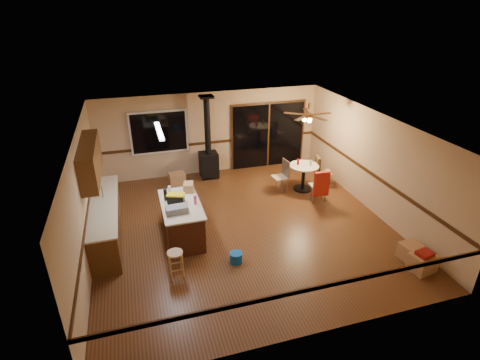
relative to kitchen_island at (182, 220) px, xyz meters
name	(u,v)px	position (x,y,z in m)	size (l,w,h in m)	color
floor	(243,227)	(1.50, 0.00, -0.45)	(7.00, 7.00, 0.00)	#532E17
ceiling	(244,126)	(1.50, 0.00, 2.15)	(7.00, 7.00, 0.00)	silver
wall_back	(211,133)	(1.50, 3.50, 0.85)	(7.00, 7.00, 0.00)	tan
wall_front	(311,275)	(1.50, -3.50, 0.85)	(7.00, 7.00, 0.00)	tan
wall_left	(84,200)	(-2.00, 0.00, 0.85)	(7.00, 7.00, 0.00)	tan
wall_right	(374,163)	(5.00, 0.00, 0.85)	(7.00, 7.00, 0.00)	tan
chair_rail	(244,191)	(1.50, 0.00, 0.55)	(7.00, 7.00, 0.08)	#371F0D
window	(159,132)	(-0.10, 3.45, 1.05)	(1.72, 0.10, 1.32)	black
sliding_door	(268,136)	(3.40, 3.45, 0.60)	(2.52, 0.10, 2.10)	black
lower_cabinets	(106,221)	(-1.70, 0.50, -0.02)	(0.60, 3.00, 0.86)	#583416
countertop	(103,204)	(-1.70, 0.50, 0.43)	(0.64, 3.04, 0.04)	beige
upper_cabinets	(90,160)	(-1.83, 0.70, 1.45)	(0.35, 2.00, 0.80)	#583416
kitchen_island	(182,220)	(0.00, 0.00, 0.00)	(0.88, 1.68, 0.90)	#3F1C0F
wood_stove	(209,156)	(1.30, 3.05, 0.28)	(0.55, 0.50, 2.52)	black
ceiling_fan	(308,117)	(3.77, 1.44, 1.76)	(0.24, 0.24, 0.55)	brown
fluorescent_strip	(159,131)	(-0.30, 0.30, 2.11)	(0.10, 1.20, 0.04)	white
toolbox_grey	(177,209)	(-0.13, -0.37, 0.52)	(0.47, 0.26, 0.15)	slate
toolbox_black	(176,199)	(-0.09, 0.04, 0.55)	(0.37, 0.19, 0.20)	black
toolbox_yellow_lid	(176,195)	(-0.09, 0.04, 0.66)	(0.39, 0.21, 0.03)	gold
box_on_island	(188,187)	(0.28, 0.57, 0.55)	(0.23, 0.31, 0.21)	#A07047
bottle_dark	(166,195)	(-0.30, 0.25, 0.60)	(0.09, 0.09, 0.30)	black
bottle_pink	(195,200)	(0.32, -0.12, 0.56)	(0.07, 0.07, 0.22)	#D84C8C
bottle_white	(170,190)	(-0.18, 0.56, 0.55)	(0.07, 0.07, 0.20)	white
bar_stool	(176,264)	(-0.34, -1.35, -0.16)	(0.32, 0.32, 0.58)	tan
blue_bucket	(236,257)	(0.94, -1.27, -0.34)	(0.27, 0.27, 0.23)	blue
dining_table	(304,173)	(3.77, 1.44, 0.08)	(0.85, 0.85, 0.78)	black
glass_red	(298,162)	(3.62, 1.54, 0.42)	(0.07, 0.07, 0.18)	#590C14
glass_cream	(311,163)	(3.95, 1.39, 0.40)	(0.06, 0.06, 0.15)	beige
chair_left	(283,172)	(3.18, 1.56, 0.14)	(0.45, 0.45, 0.51)	#C5AD92
chair_near	(321,184)	(3.86, 0.56, 0.14)	(0.44, 0.48, 0.70)	#C5AD92
chair_right	(318,168)	(4.30, 1.55, 0.14)	(0.57, 0.54, 0.70)	#C5AD92
box_under_window	(177,179)	(0.26, 2.82, -0.26)	(0.47, 0.38, 0.38)	#A07047
box_corner_a	(422,263)	(4.57, -2.63, -0.26)	(0.50, 0.42, 0.38)	#A07047
box_corner_b	(410,251)	(4.60, -2.22, -0.27)	(0.44, 0.38, 0.36)	#A07047
box_small_red	(425,254)	(4.57, -2.63, -0.03)	(0.31, 0.26, 0.08)	maroon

